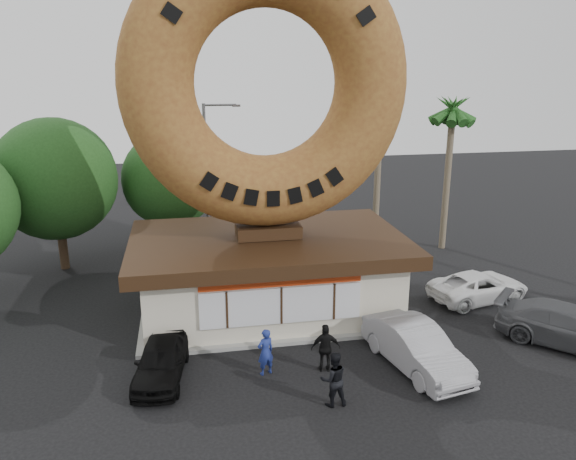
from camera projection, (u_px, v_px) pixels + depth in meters
The scene contains 15 objects.
ground at pixel (297, 386), 18.29m from camera, with size 90.00×90.00×0.00m, color black.
donut_shop at pixel (269, 271), 23.42m from camera, with size 11.20×7.20×3.80m.
giant_donut at pixel (266, 84), 21.28m from camera, with size 11.08×11.08×2.82m, color olive.
tree_west at pixel (55, 179), 27.52m from camera, with size 6.00×6.00×7.65m.
tree_mid at pixel (170, 180), 30.56m from camera, with size 5.20×5.20×6.63m.
palm_near at pixel (381, 96), 30.42m from camera, with size 2.60×2.60×9.75m.
palm_far at pixel (452, 115), 29.89m from camera, with size 2.60×2.60×8.75m.
street_lamp at pixel (209, 167), 31.75m from camera, with size 2.11×0.20×8.00m.
person_left at pixel (265, 352), 18.78m from camera, with size 0.60×0.40×1.65m, color navy.
person_center at pixel (333, 379), 17.06m from camera, with size 0.86×0.67×1.77m, color black.
person_right at pixel (326, 348), 18.97m from camera, with size 1.00×0.42×1.71m, color black.
car_black at pixel (161, 361), 18.58m from camera, with size 1.53×3.79×1.29m, color black.
car_silver at pixel (416, 347), 19.22m from camera, with size 1.63×4.67×1.54m, color #9C9BA0.
car_grey at pixel (570, 326), 20.76m from camera, with size 2.11×5.18×1.50m, color #4E4F53.
car_white at pixel (479, 286), 24.82m from camera, with size 2.10×4.55×1.27m, color white.
Camera 1 is at (-3.29, -15.74, 10.10)m, focal length 35.00 mm.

